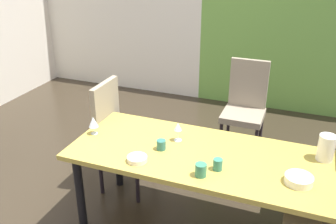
{
  "coord_description": "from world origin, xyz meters",
  "views": [
    {
      "loc": [
        1.38,
        -2.53,
        2.22
      ],
      "look_at": [
        0.3,
        0.24,
        0.85
      ],
      "focal_mm": 40.0,
      "sensor_mm": 36.0,
      "label": 1
    }
  ],
  "objects": [
    {
      "name": "serving_bowl_front",
      "position": [
        1.44,
        -0.27,
        0.77
      ],
      "size": [
        0.19,
        0.19,
        0.05
      ],
      "primitive_type": "cylinder",
      "color": "#EFEAC9",
      "rests_on": "dining_table"
    },
    {
      "name": "cup_west",
      "position": [
        0.8,
        -0.43,
        0.79
      ],
      "size": [
        0.08,
        0.08,
        0.09
      ],
      "primitive_type": "cylinder",
      "color": "#347A5A",
      "rests_on": "dining_table"
    },
    {
      "name": "back_panel_interior",
      "position": [
        -1.48,
        2.68,
        1.33
      ],
      "size": [
        2.72,
        0.1,
        2.65
      ],
      "primitive_type": "cube",
      "color": "silver",
      "rests_on": "ground_plane"
    },
    {
      "name": "cup_south",
      "position": [
        0.89,
        -0.31,
        0.78
      ],
      "size": [
        0.07,
        0.07,
        0.08
      ],
      "primitive_type": "cylinder",
      "color": "#337863",
      "rests_on": "dining_table"
    },
    {
      "name": "garden_window_panel",
      "position": [
        1.36,
        2.68,
        1.33
      ],
      "size": [
        2.96,
        0.1,
        2.65
      ],
      "primitive_type": "cube",
      "color": "#6BA042",
      "rests_on": "ground_plane"
    },
    {
      "name": "chair_left_far",
      "position": [
        -0.18,
        0.19,
        0.58
      ],
      "size": [
        0.45,
        0.44,
        1.06
      ],
      "rotation": [
        0.0,
        0.0,
        -1.57
      ],
      "color": "gray",
      "rests_on": "ground_plane"
    },
    {
      "name": "dining_table",
      "position": [
        0.76,
        -0.14,
        0.66
      ],
      "size": [
        2.09,
        0.85,
        0.74
      ],
      "color": "#B39A3F",
      "rests_on": "ground_plane"
    },
    {
      "name": "serving_bowl_left",
      "position": [
        0.32,
        -0.42,
        0.76
      ],
      "size": [
        0.15,
        0.15,
        0.04
      ],
      "primitive_type": "cylinder",
      "color": "#EDE0C5",
      "rests_on": "dining_table"
    },
    {
      "name": "chair_right_far",
      "position": [
        1.69,
        0.19,
        0.55
      ],
      "size": [
        0.44,
        0.44,
        0.99
      ],
      "rotation": [
        0.0,
        0.0,
        1.57
      ],
      "color": "gray",
      "rests_on": "ground_plane"
    },
    {
      "name": "chair_head_far",
      "position": [
        0.8,
        1.31,
        0.57
      ],
      "size": [
        0.44,
        0.45,
        1.05
      ],
      "rotation": [
        0.0,
        0.0,
        3.14
      ],
      "color": "gray",
      "rests_on": "ground_plane"
    },
    {
      "name": "wine_glass_corner",
      "position": [
        -0.21,
        -0.16,
        0.85
      ],
      "size": [
        0.08,
        0.08,
        0.16
      ],
      "color": "silver",
      "rests_on": "dining_table"
    },
    {
      "name": "ground_plane",
      "position": [
        0.0,
        0.0,
        -0.01
      ],
      "size": [
        5.68,
        5.45,
        0.02
      ],
      "primitive_type": "cube",
      "color": "#30281C"
    },
    {
      "name": "cup_right",
      "position": [
        0.42,
        -0.2,
        0.78
      ],
      "size": [
        0.07,
        0.07,
        0.08
      ],
      "primitive_type": "cylinder",
      "color": "#2D695E",
      "rests_on": "dining_table"
    },
    {
      "name": "wine_glass_center",
      "position": [
        0.49,
        -0.02,
        0.86
      ],
      "size": [
        0.06,
        0.06,
        0.16
      ],
      "color": "silver",
      "rests_on": "dining_table"
    },
    {
      "name": "pitcher_east",
      "position": [
        1.6,
        0.1,
        0.84
      ],
      "size": [
        0.14,
        0.12,
        0.2
      ],
      "color": "silver",
      "rests_on": "dining_table"
    }
  ]
}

